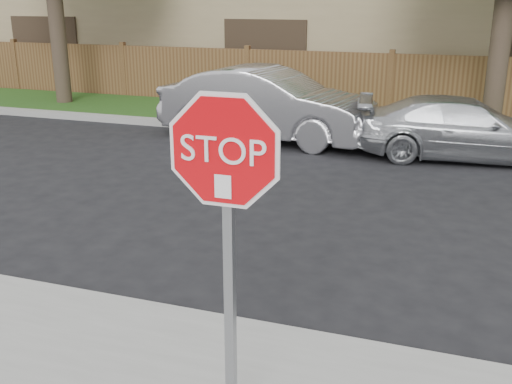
% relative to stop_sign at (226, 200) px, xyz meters
% --- Properties ---
extents(ground, '(90.00, 90.00, 0.00)m').
position_rel_stop_sign_xyz_m(ground, '(-0.48, 1.48, -1.83)').
color(ground, black).
rests_on(ground, ground).
extents(far_curb, '(70.00, 0.30, 0.15)m').
position_rel_stop_sign_xyz_m(far_curb, '(-0.48, 9.63, -1.75)').
color(far_curb, gray).
rests_on(far_curb, ground).
extents(grass_strip, '(70.00, 3.00, 0.12)m').
position_rel_stop_sign_xyz_m(grass_strip, '(-0.48, 11.28, -1.77)').
color(grass_strip, '#1E4714').
rests_on(grass_strip, ground).
extents(fence, '(70.00, 0.12, 1.60)m').
position_rel_stop_sign_xyz_m(fence, '(-0.48, 12.88, -1.03)').
color(fence, '#54341D').
rests_on(fence, ground).
extents(stop_sign, '(1.01, 0.13, 2.55)m').
position_rel_stop_sign_xyz_m(stop_sign, '(0.00, 0.00, 0.00)').
color(stop_sign, gray).
rests_on(stop_sign, sidewalk_near).
extents(sedan_left, '(4.92, 2.25, 1.56)m').
position_rel_stop_sign_xyz_m(sedan_left, '(-2.65, 9.06, -1.05)').
color(sedan_left, '#B8B7BC').
rests_on(sedan_left, ground).
extents(sedan_right, '(4.26, 2.18, 1.18)m').
position_rel_stop_sign_xyz_m(sedan_right, '(1.43, 8.77, -1.24)').
color(sedan_right, '#BBBEC3').
rests_on(sedan_right, ground).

